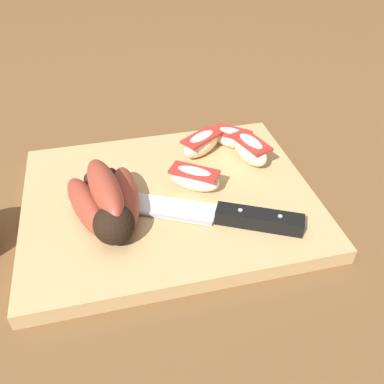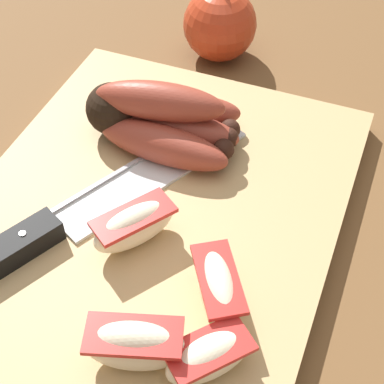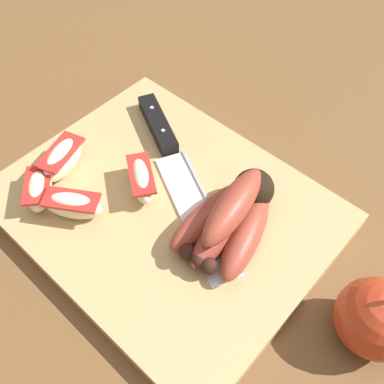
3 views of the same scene
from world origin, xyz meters
The scene contains 9 objects.
ground_plane centered at (0.00, 0.00, 0.00)m, with size 6.00×6.00×0.00m, color brown.
cutting_board centered at (0.01, -0.01, 0.01)m, with size 0.36×0.29×0.02m, color tan.
banana_bunch centered at (0.08, 0.01, 0.04)m, with size 0.09×0.13×0.06m.
chefs_knife centered at (-0.04, 0.04, 0.03)m, with size 0.26×0.15×0.02m.
apple_wedge_near centered at (-0.03, -0.02, 0.04)m, with size 0.07×0.06×0.03m.
apple_wedge_middle centered at (-0.12, -0.06, 0.04)m, with size 0.05×0.07×0.04m.
apple_wedge_far centered at (-0.06, -0.09, 0.04)m, with size 0.07×0.06×0.03m.
apple_wedge_extra centered at (-0.10, -0.10, 0.04)m, with size 0.06×0.06×0.03m.
whole_apple centered at (0.25, 0.02, 0.04)m, with size 0.08×0.08×0.09m.
Camera 2 is at (-0.28, -0.16, 0.39)m, focal length 57.95 mm.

